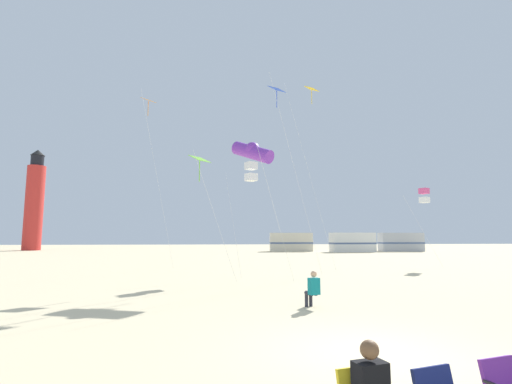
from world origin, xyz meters
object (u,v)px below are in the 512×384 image
(kite_box_white, at_px, (251,172))
(kite_box_rainbow, at_px, (424,196))
(kite_diamond_lime, at_px, (200,163))
(lighthouse_distant, at_px, (34,203))
(kite_diamond_blue, at_px, (278,97))
(rv_van_silver, at_px, (401,242))
(rv_van_cream, at_px, (291,242))
(kite_tube_violet, at_px, (252,152))
(kite_diamond_gold, at_px, (311,97))
(rv_van_white, at_px, (352,242))
(kite_flyer_standing, at_px, (313,288))
(kite_diamond_orange, at_px, (149,108))

(kite_box_white, distance_m, kite_box_rainbow, 14.92)
(kite_diamond_lime, bearing_deg, lighthouse_distant, 122.96)
(kite_diamond_blue, height_order, rv_van_silver, kite_diamond_blue)
(kite_diamond_lime, height_order, lighthouse_distant, lighthouse_distant)
(kite_diamond_blue, relative_size, rv_van_cream, 1.78)
(kite_tube_violet, distance_m, kite_diamond_gold, 10.96)
(kite_box_white, relative_size, lighthouse_distant, 0.40)
(kite_box_white, xyz_separation_m, rv_van_white, (17.60, 31.17, -4.75))
(kite_box_white, bearing_deg, kite_diamond_blue, 1.24)
(rv_van_white, relative_size, rv_van_silver, 1.00)
(kite_tube_violet, bearing_deg, kite_diamond_gold, 55.99)
(kite_diamond_lime, xyz_separation_m, kite_box_rainbow, (16.86, 8.16, -0.63))
(rv_van_cream, distance_m, rv_van_white, 9.12)
(kite_flyer_standing, height_order, kite_diamond_orange, kite_diamond_orange)
(kite_diamond_blue, xyz_separation_m, kite_diamond_gold, (3.19, 4.15, 1.71))
(kite_flyer_standing, distance_m, kite_box_white, 11.70)
(lighthouse_distant, xyz_separation_m, rv_van_white, (50.05, -11.45, -6.45))
(kite_flyer_standing, relative_size, kite_tube_violet, 0.16)
(kite_diamond_gold, height_order, kite_box_white, kite_diamond_gold)
(kite_diamond_orange, height_order, kite_tube_violet, kite_diamond_orange)
(rv_van_cream, bearing_deg, kite_tube_violet, -99.94)
(kite_box_white, xyz_separation_m, lighthouse_distant, (-32.45, 42.62, 1.69))
(kite_diamond_gold, relative_size, lighthouse_distant, 0.81)
(kite_flyer_standing, bearing_deg, lighthouse_distant, -74.84)
(kite_diamond_orange, height_order, kite_box_rainbow, kite_diamond_orange)
(kite_diamond_orange, bearing_deg, kite_diamond_lime, -61.89)
(kite_tube_violet, relative_size, kite_diamond_gold, 0.54)
(kite_tube_violet, height_order, kite_box_rainbow, kite_tube_violet)
(kite_flyer_standing, relative_size, lighthouse_distant, 0.07)
(kite_tube_violet, relative_size, kite_box_white, 1.09)
(kite_flyer_standing, bearing_deg, kite_box_white, -101.13)
(kite_diamond_orange, height_order, rv_van_cream, kite_diamond_orange)
(rv_van_silver, bearing_deg, kite_flyer_standing, -116.62)
(rv_van_white, xyz_separation_m, rv_van_silver, (8.34, 1.81, 0.00))
(kite_diamond_blue, height_order, rv_van_white, kite_diamond_blue)
(lighthouse_distant, bearing_deg, kite_flyer_standing, -57.60)
(lighthouse_distant, bearing_deg, kite_diamond_gold, -45.82)
(kite_box_rainbow, distance_m, rv_van_silver, 30.53)
(kite_tube_violet, height_order, rv_van_white, kite_tube_violet)
(kite_box_rainbow, bearing_deg, kite_diamond_blue, -157.28)
(rv_van_cream, relative_size, rv_van_silver, 1.00)
(kite_diamond_lime, relative_size, rv_van_silver, 0.98)
(kite_diamond_orange, relative_size, rv_van_silver, 1.90)
(kite_box_rainbow, bearing_deg, kite_diamond_gold, -173.79)
(kite_diamond_blue, relative_size, kite_box_white, 1.74)
(kite_diamond_blue, bearing_deg, kite_diamond_gold, 52.49)
(kite_diamond_lime, distance_m, rv_van_white, 40.09)
(kite_flyer_standing, height_order, kite_box_white, kite_box_white)
(kite_box_rainbow, bearing_deg, rv_van_silver, 66.72)
(kite_diamond_gold, bearing_deg, kite_box_white, -139.46)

